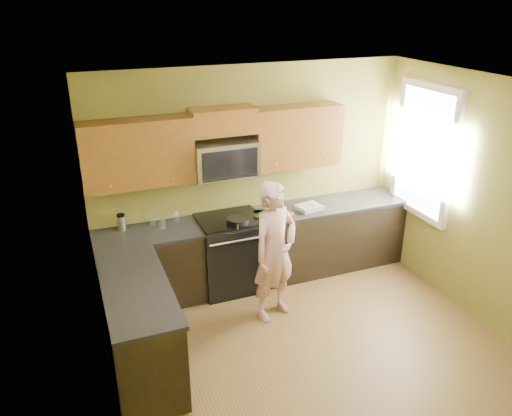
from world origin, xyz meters
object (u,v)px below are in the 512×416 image
woman (275,252)px  stove (230,253)px  frying_pan (238,222)px  butter_tub (259,217)px  microwave (225,176)px  travel_mug (122,230)px

woman → stove: bearing=89.1°
stove → frying_pan: 0.50m
stove → butter_tub: butter_tub is taller
microwave → travel_mug: 1.35m
microwave → travel_mug: microwave is taller
woman → frying_pan: size_ratio=3.52×
stove → microwave: microwave is taller
woman → butter_tub: (0.09, 0.70, 0.11)m
butter_tub → microwave: bearing=154.6°
microwave → frying_pan: microwave is taller
woman → butter_tub: woman is taller
woman → frying_pan: (-0.22, 0.59, 0.14)m
woman → butter_tub: 0.72m
woman → butter_tub: bearing=61.9°
stove → frying_pan: size_ratio=2.05×
woman → frying_pan: bearing=89.3°
butter_tub → travel_mug: 1.62m
woman → frying_pan: woman is taller
stove → woman: size_ratio=0.58×
microwave → travel_mug: size_ratio=3.84×
stove → microwave: (0.00, 0.12, 0.97)m
microwave → butter_tub: 0.66m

